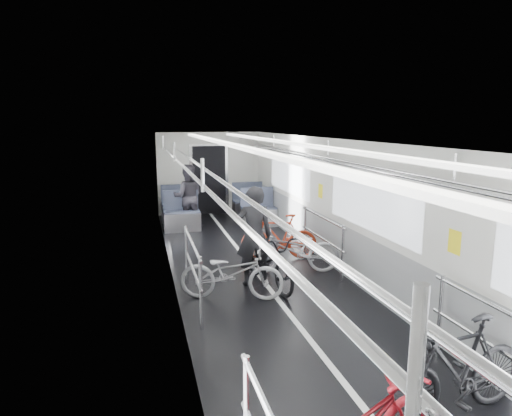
{
  "coord_description": "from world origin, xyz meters",
  "views": [
    {
      "loc": [
        -1.98,
        -6.32,
        2.71
      ],
      "look_at": [
        0.0,
        1.4,
        1.19
      ],
      "focal_mm": 32.0,
      "sensor_mm": 36.0,
      "label": 1
    }
  ],
  "objects": [
    {
      "name": "car_shell",
      "position": [
        0.0,
        1.78,
        1.13
      ],
      "size": [
        3.02,
        14.01,
        2.41
      ],
      "color": "black",
      "rests_on": "ground"
    },
    {
      "name": "bike_left_far",
      "position": [
        -0.68,
        0.25,
        0.42
      ],
      "size": [
        1.7,
        1.05,
        0.84
      ],
      "primitive_type": "imported",
      "rotation": [
        0.0,
        0.0,
        1.24
      ],
      "color": "#9D9EA1",
      "rests_on": "floor"
    },
    {
      "name": "bike_right_near",
      "position": [
        0.74,
        -3.1,
        0.49
      ],
      "size": [
        1.67,
        0.7,
        0.97
      ],
      "primitive_type": "imported",
      "rotation": [
        0.0,
        0.0,
        -1.42
      ],
      "color": "black",
      "rests_on": "floor"
    },
    {
      "name": "bike_right_mid",
      "position": [
        0.64,
        1.18,
        0.44
      ],
      "size": [
        1.75,
        0.89,
        0.88
      ],
      "primitive_type": "imported",
      "rotation": [
        0.0,
        0.0,
        -1.76
      ],
      "color": "#BABBC0",
      "rests_on": "floor"
    },
    {
      "name": "bike_right_far",
      "position": [
        0.64,
        2.08,
        0.45
      ],
      "size": [
        1.57,
        0.77,
        0.91
      ],
      "primitive_type": "imported",
      "rotation": [
        0.0,
        0.0,
        -1.81
      ],
      "color": "#B12E15",
      "rests_on": "floor"
    },
    {
      "name": "bike_aisle",
      "position": [
        0.04,
        0.69,
        0.45
      ],
      "size": [
        0.91,
        1.81,
        0.91
      ],
      "primitive_type": "imported",
      "rotation": [
        0.0,
        0.0,
        0.19
      ],
      "color": "black",
      "rests_on": "floor"
    },
    {
      "name": "person_standing",
      "position": [
        -0.19,
        0.79,
        0.84
      ],
      "size": [
        0.65,
        0.46,
        1.68
      ],
      "primitive_type": "imported",
      "rotation": [
        0.0,
        0.0,
        3.04
      ],
      "color": "black",
      "rests_on": "floor"
    },
    {
      "name": "person_seated",
      "position": [
        -0.82,
        5.2,
        0.82
      ],
      "size": [
        0.85,
        0.69,
        1.64
      ],
      "primitive_type": "imported",
      "rotation": [
        0.0,
        0.0,
        3.05
      ],
      "color": "#28252B",
      "rests_on": "floor"
    }
  ]
}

